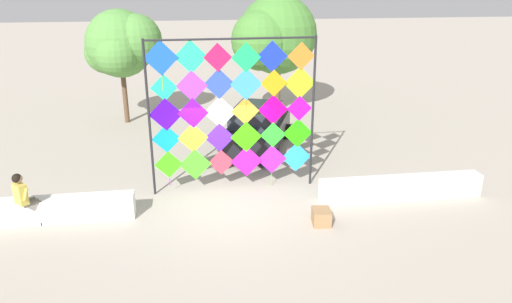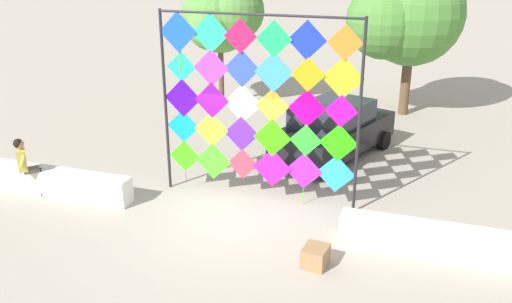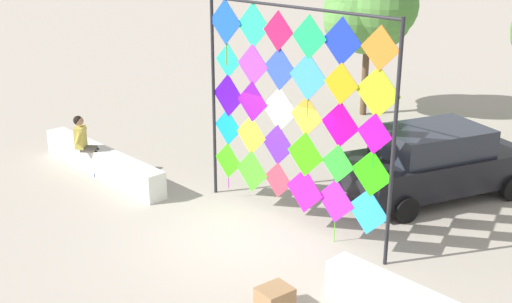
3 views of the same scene
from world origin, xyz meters
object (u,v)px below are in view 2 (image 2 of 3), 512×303
Objects in this scene: parked_car at (334,129)px; seated_vendor at (27,163)px; kite_display_rack at (257,100)px; tree_palm_like at (406,13)px; cardboard_box_large at (315,256)px; tree_far_right at (220,16)px.

seated_vendor is at bearing -142.42° from parked_car.
kite_display_rack is 3.14× the size of seated_vendor.
parked_car is at bearing -105.71° from tree_palm_like.
tree_palm_like reaches higher than cardboard_box_large.
kite_display_rack is at bearing 16.99° from seated_vendor.
tree_far_right is (-5.77, 9.77, 3.06)m from cardboard_box_large.
parked_car is (1.19, 3.34, -1.64)m from kite_display_rack.
tree_palm_like reaches higher than tree_far_right.
tree_palm_like is (1.39, 4.94, 2.69)m from parked_car.
tree_palm_like is (7.80, 9.87, 2.62)m from seated_vendor.
kite_display_rack is at bearing -109.57° from parked_car.
seated_vendor reaches higher than cardboard_box_large.
cardboard_box_large is 11.75m from tree_far_right.
parked_car reaches higher than cardboard_box_large.
tree_far_right is at bearing 81.00° from seated_vendor.
kite_display_rack is 9.14× the size of cardboard_box_large.
kite_display_rack is 1.00× the size of tree_far_right.
tree_far_right is 6.45m from tree_palm_like.
seated_vendor is 0.33× the size of parked_car.
seated_vendor is 7.26m from cardboard_box_large.
seated_vendor is 2.91× the size of cardboard_box_large.
tree_far_right reaches higher than seated_vendor.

